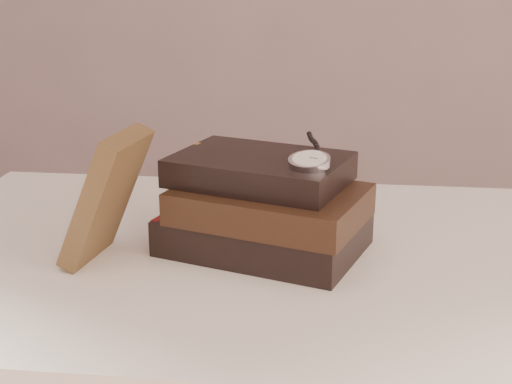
# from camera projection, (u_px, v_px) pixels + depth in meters

# --- Properties ---
(table) EXTENTS (1.00, 0.60, 0.75)m
(table) POSITION_uv_depth(u_px,v_px,m) (289.00, 319.00, 0.95)
(table) COLOR white
(table) RESTS_ON ground
(book_stack) EXTENTS (0.27, 0.23, 0.12)m
(book_stack) POSITION_uv_depth(u_px,v_px,m) (265.00, 208.00, 0.91)
(book_stack) COLOR black
(book_stack) RESTS_ON table
(journal) EXTENTS (0.10, 0.11, 0.16)m
(journal) POSITION_uv_depth(u_px,v_px,m) (106.00, 197.00, 0.87)
(journal) COLOR #3F2C18
(journal) RESTS_ON table
(pocket_watch) EXTENTS (0.06, 0.15, 0.02)m
(pocket_watch) POSITION_uv_depth(u_px,v_px,m) (310.00, 159.00, 0.86)
(pocket_watch) COLOR silver
(pocket_watch) RESTS_ON book_stack
(eyeglasses) EXTENTS (0.13, 0.14, 0.05)m
(eyeglasses) POSITION_uv_depth(u_px,v_px,m) (232.00, 173.00, 1.01)
(eyeglasses) COLOR silver
(eyeglasses) RESTS_ON book_stack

